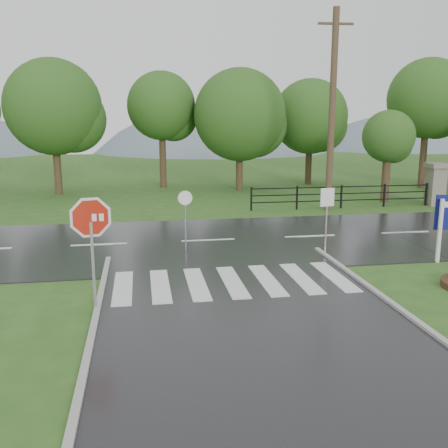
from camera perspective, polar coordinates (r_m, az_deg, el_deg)
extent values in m
plane|color=#2E571D|center=(9.55, 6.65, -16.32)|extent=(120.00, 120.00, 0.00)
cube|color=black|center=(18.78, -1.83, -1.99)|extent=(90.00, 8.00, 0.04)
cube|color=silver|center=(13.81, -11.47, -7.12)|extent=(0.50, 2.80, 0.02)
cube|color=silver|center=(13.81, -7.30, -6.98)|extent=(0.50, 2.80, 0.02)
cube|color=silver|center=(13.87, -3.14, -6.81)|extent=(0.50, 2.80, 0.02)
cube|color=silver|center=(14.01, 0.96, -6.60)|extent=(0.50, 2.80, 0.02)
cube|color=silver|center=(14.22, 4.94, -6.36)|extent=(0.50, 2.80, 0.02)
cube|color=silver|center=(14.49, 8.80, -6.11)|extent=(0.50, 2.80, 0.02)
cube|color=silver|center=(14.83, 12.49, -5.83)|extent=(0.50, 2.80, 0.02)
cube|color=gray|center=(28.80, 23.00, 3.96)|extent=(0.80, 0.80, 2.00)
cube|color=#6B6659|center=(28.69, 23.18, 6.17)|extent=(1.00, 1.00, 0.24)
cube|color=black|center=(26.45, 13.23, 2.65)|extent=(9.50, 0.05, 0.05)
cube|color=black|center=(26.40, 13.27, 3.40)|extent=(9.50, 0.05, 0.05)
cube|color=black|center=(26.35, 13.31, 4.15)|extent=(9.50, 0.05, 0.05)
cube|color=black|center=(24.98, 3.14, 2.88)|extent=(0.08, 0.08, 1.20)
cube|color=black|center=(28.59, 22.09, 3.17)|extent=(0.08, 0.08, 1.20)
sphere|color=slate|center=(76.95, -1.37, -4.56)|extent=(48.00, 48.00, 48.00)
sphere|color=slate|center=(84.38, 17.79, -0.64)|extent=(36.00, 36.00, 36.00)
cube|color=#939399|center=(12.18, -14.70, -4.80)|extent=(0.07, 0.07, 2.17)
cylinder|color=white|center=(11.92, -15.00, 0.73)|extent=(1.27, 0.31, 1.30)
cylinder|color=#B31D0C|center=(11.90, -15.01, 0.72)|extent=(1.11, 0.28, 1.13)
cube|color=silver|center=(17.22, 23.43, -0.74)|extent=(0.12, 0.12, 2.06)
cube|color=#939399|center=(17.18, 11.59, 0.08)|extent=(0.04, 0.04, 2.12)
cube|color=white|center=(17.00, 11.74, 3.02)|extent=(0.50, 0.09, 0.61)
cylinder|color=#939399|center=(17.26, -4.43, 0.09)|extent=(0.06, 0.06, 1.97)
cylinder|color=white|center=(17.08, -4.47, 2.99)|extent=(0.49, 0.02, 0.49)
cylinder|color=#473523|center=(25.33, 12.24, 12.34)|extent=(0.32, 0.32, 9.64)
cube|color=brown|center=(25.71, 12.67, 21.44)|extent=(1.72, 0.21, 0.11)
cylinder|color=#3D2B1C|center=(29.00, 18.02, 5.37)|extent=(0.40, 0.40, 3.00)
sphere|color=#255119|center=(28.86, 18.29, 9.51)|extent=(2.82, 2.82, 2.82)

